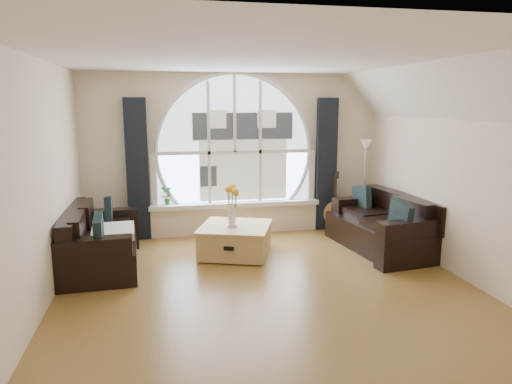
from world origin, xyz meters
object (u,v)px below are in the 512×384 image
vase_flowers (232,200)px  potted_plant (167,195)px  coffee_chest (235,239)px  sofa_left (101,238)px  sofa_right (382,224)px  floor_lamp (364,186)px  guitar (334,201)px

vase_flowers → potted_plant: size_ratio=2.11×
coffee_chest → potted_plant: size_ratio=2.97×
sofa_left → coffee_chest: sofa_left is taller
coffee_chest → vase_flowers: vase_flowers is taller
sofa_right → sofa_left: bearing=172.1°
sofa_right → floor_lamp: (0.14, 1.00, 0.40)m
sofa_right → vase_flowers: vase_flowers is taller
sofa_right → potted_plant: potted_plant is taller
sofa_left → coffee_chest: bearing=1.3°
vase_flowers → potted_plant: 1.49m
guitar → floor_lamp: bearing=-4.2°
sofa_left → coffee_chest: (1.87, 0.14, -0.16)m
coffee_chest → guitar: guitar is taller
floor_lamp → potted_plant: size_ratio=4.81×
coffee_chest → vase_flowers: size_ratio=1.41×
coffee_chest → floor_lamp: bearing=38.8°
floor_lamp → potted_plant: 3.36m
coffee_chest → vase_flowers: (-0.05, -0.03, 0.59)m
floor_lamp → guitar: (-0.47, 0.19, -0.27)m
sofa_right → guitar: 1.24m
floor_lamp → guitar: floor_lamp is taller
sofa_right → coffee_chest: size_ratio=1.91×
sofa_left → potted_plant: potted_plant is taller
sofa_right → coffee_chest: (-2.24, 0.16, -0.16)m
sofa_left → vase_flowers: 1.87m
sofa_left → floor_lamp: size_ratio=1.14×
coffee_chest → sofa_left: bearing=-156.2°
potted_plant → sofa_left: bearing=-125.1°
sofa_left → sofa_right: sofa_right is taller
sofa_right → vase_flowers: (-2.29, 0.14, 0.43)m
sofa_right → floor_lamp: size_ratio=1.18×
guitar → sofa_left: bearing=-145.0°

